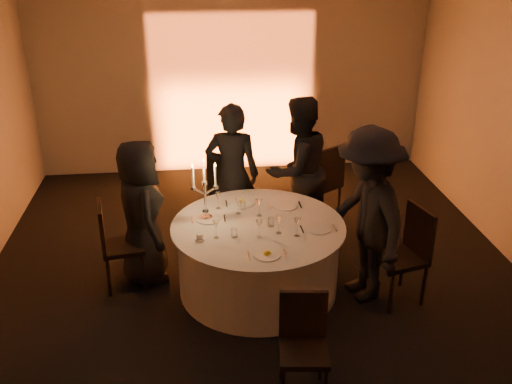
{
  "coord_description": "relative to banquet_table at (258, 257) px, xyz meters",
  "views": [
    {
      "loc": [
        -0.6,
        -5.16,
        3.5
      ],
      "look_at": [
        0.0,
        0.2,
        1.05
      ],
      "focal_mm": 40.0,
      "sensor_mm": 36.0,
      "label": 1
    }
  ],
  "objects": [
    {
      "name": "floor",
      "position": [
        0.0,
        0.0,
        -0.38
      ],
      "size": [
        7.0,
        7.0,
        0.0
      ],
      "primitive_type": "plane",
      "color": "black",
      "rests_on": "ground"
    },
    {
      "name": "wall_back",
      "position": [
        0.0,
        3.5,
        1.12
      ],
      "size": [
        7.0,
        0.0,
        7.0
      ],
      "primitive_type": "plane",
      "rotation": [
        1.57,
        0.0,
        0.0
      ],
      "color": "#B6B1A9",
      "rests_on": "floor"
    },
    {
      "name": "uplighter_fixture",
      "position": [
        0.0,
        3.2,
        -0.33
      ],
      "size": [
        0.25,
        0.12,
        0.1
      ],
      "primitive_type": "cube",
      "color": "black",
      "rests_on": "floor"
    },
    {
      "name": "banquet_table",
      "position": [
        0.0,
        0.0,
        0.0
      ],
      "size": [
        1.8,
        1.8,
        0.77
      ],
      "color": "black",
      "rests_on": "floor"
    },
    {
      "name": "chair_left",
      "position": [
        -1.5,
        0.22,
        0.17
      ],
      "size": [
        0.49,
        0.49,
        0.98
      ],
      "rotation": [
        0.0,
        0.0,
        1.74
      ],
      "color": "black",
      "rests_on": "floor"
    },
    {
      "name": "chair_back_left",
      "position": [
        -0.25,
        1.7,
        0.16
      ],
      "size": [
        0.48,
        0.48,
        0.97
      ],
      "rotation": [
        0.0,
        0.0,
        3.01
      ],
      "color": "black",
      "rests_on": "floor"
    },
    {
      "name": "chair_back_right",
      "position": [
        1.02,
        1.46,
        0.23
      ],
      "size": [
        0.65,
        0.65,
        1.07
      ],
      "rotation": [
        0.0,
        0.0,
        -2.58
      ],
      "color": "black",
      "rests_on": "floor"
    },
    {
      "name": "chair_right",
      "position": [
        1.49,
        -0.34,
        0.19
      ],
      "size": [
        0.54,
        0.54,
        1.02
      ],
      "rotation": [
        0.0,
        0.0,
        -1.32
      ],
      "color": "black",
      "rests_on": "floor"
    },
    {
      "name": "chair_front",
      "position": [
        0.2,
        -1.51,
        0.12
      ],
      "size": [
        0.43,
        0.44,
        0.9
      ],
      "rotation": [
        0.0,
        0.0,
        -0.12
      ],
      "color": "black",
      "rests_on": "floor"
    },
    {
      "name": "guest_left",
      "position": [
        -1.21,
        0.35,
        0.42
      ],
      "size": [
        0.71,
        0.9,
        1.6
      ],
      "primitive_type": "imported",
      "rotation": [
        0.0,
        0.0,
        1.86
      ],
      "color": "black",
      "rests_on": "floor"
    },
    {
      "name": "guest_back_left",
      "position": [
        -0.19,
        1.08,
        0.5
      ],
      "size": [
        0.71,
        0.53,
        1.77
      ],
      "primitive_type": "imported",
      "rotation": [
        0.0,
        0.0,
        2.97
      ],
      "color": "black",
      "rests_on": "floor"
    },
    {
      "name": "guest_back_right",
      "position": [
        0.61,
        1.1,
        0.52
      ],
      "size": [
        1.1,
        1.02,
        1.81
      ],
      "primitive_type": "imported",
      "rotation": [
        0.0,
        0.0,
        -2.64
      ],
      "color": "black",
      "rests_on": "floor"
    },
    {
      "name": "guest_right",
      "position": [
        1.07,
        -0.23,
        0.54
      ],
      "size": [
        0.92,
        1.31,
        1.85
      ],
      "primitive_type": "imported",
      "rotation": [
        0.0,
        0.0,
        -1.36
      ],
      "color": "black",
      "rests_on": "floor"
    },
    {
      "name": "plate_left",
      "position": [
        -0.51,
        0.17,
        0.39
      ],
      "size": [
        0.36,
        0.26,
        0.01
      ],
      "color": "white",
      "rests_on": "banquet_table"
    },
    {
      "name": "plate_back_left",
      "position": [
        -0.12,
        0.52,
        0.4
      ],
      "size": [
        0.35,
        0.29,
        0.08
      ],
      "color": "white",
      "rests_on": "banquet_table"
    },
    {
      "name": "plate_back_right",
      "position": [
        0.34,
        0.4,
        0.39
      ],
      "size": [
        0.35,
        0.28,
        0.01
      ],
      "color": "white",
      "rests_on": "banquet_table"
    },
    {
      "name": "plate_right",
      "position": [
        0.6,
        -0.16,
        0.39
      ],
      "size": [
        0.36,
        0.26,
        0.01
      ],
      "color": "white",
      "rests_on": "banquet_table"
    },
    {
      "name": "plate_front",
      "position": [
        0.01,
        -0.61,
        0.4
      ],
      "size": [
        0.36,
        0.26,
        0.08
      ],
      "color": "white",
      "rests_on": "banquet_table"
    },
    {
      "name": "coffee_cup",
      "position": [
        -0.6,
        -0.24,
        0.42
      ],
      "size": [
        0.11,
        0.11,
        0.07
      ],
      "color": "white",
      "rests_on": "banquet_table"
    },
    {
      "name": "candelabra",
      "position": [
        -0.53,
        0.21,
        0.62
      ],
      "size": [
        0.28,
        0.14,
        0.68
      ],
      "color": "silver",
      "rests_on": "banquet_table"
    },
    {
      "name": "wine_glass_a",
      "position": [
        -0.02,
        -0.26,
        0.52
      ],
      "size": [
        0.07,
        0.07,
        0.19
      ],
      "color": "silver",
      "rests_on": "banquet_table"
    },
    {
      "name": "wine_glass_b",
      "position": [
        -0.39,
        0.43,
        0.52
      ],
      "size": [
        0.07,
        0.07,
        0.19
      ],
      "color": "silver",
      "rests_on": "banquet_table"
    },
    {
      "name": "wine_glass_c",
      "position": [
        0.36,
        -0.27,
        0.52
      ],
      "size": [
        0.07,
        0.07,
        0.19
      ],
      "color": "silver",
      "rests_on": "banquet_table"
    },
    {
      "name": "wine_glass_d",
      "position": [
        0.18,
        -0.2,
        0.52
      ],
      "size": [
        0.07,
        0.07,
        0.19
      ],
      "color": "silver",
      "rests_on": "banquet_table"
    },
    {
      "name": "wine_glass_e",
      "position": [
        -0.18,
        0.28,
        0.52
      ],
      "size": [
        0.07,
        0.07,
        0.19
      ],
      "color": "silver",
      "rests_on": "banquet_table"
    },
    {
      "name": "wine_glass_f",
      "position": [
        0.04,
        0.21,
        0.52
      ],
      "size": [
        0.07,
        0.07,
        0.19
      ],
      "color": "silver",
      "rests_on": "banquet_table"
    },
    {
      "name": "wine_glass_g",
      "position": [
        -0.44,
        -0.23,
        0.52
      ],
      "size": [
        0.07,
        0.07,
        0.19
      ],
      "color": "silver",
      "rests_on": "banquet_table"
    },
    {
      "name": "tumbler_a",
      "position": [
        -0.26,
        -0.23,
        0.43
      ],
      "size": [
        0.07,
        0.07,
        0.09
      ],
      "primitive_type": "cylinder",
      "color": "silver",
      "rests_on": "banquet_table"
    },
    {
      "name": "tumbler_b",
      "position": [
        0.13,
        -0.04,
        0.43
      ],
      "size": [
        0.07,
        0.07,
        0.09
      ],
      "primitive_type": "cylinder",
      "color": "silver",
      "rests_on": "banquet_table"
    },
    {
      "name": "tumbler_c",
      "position": [
        -0.12,
        0.38,
        0.43
      ],
      "size": [
        0.07,
        0.07,
        0.09
      ],
      "primitive_type": "cylinder",
      "color": "silver",
      "rests_on": "banquet_table"
    }
  ]
}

